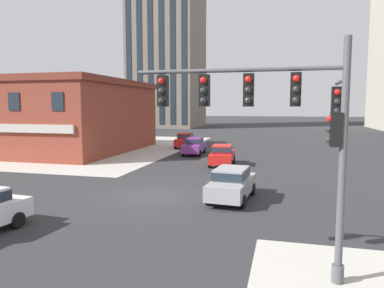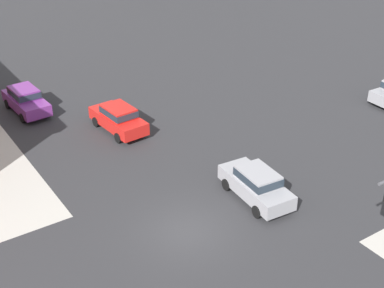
{
  "view_description": "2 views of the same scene",
  "coord_description": "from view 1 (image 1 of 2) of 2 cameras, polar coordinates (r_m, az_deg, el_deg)",
  "views": [
    {
      "loc": [
        6.85,
        -17.7,
        4.79
      ],
      "look_at": [
        0.54,
        6.65,
        2.14
      ],
      "focal_mm": 33.57,
      "sensor_mm": 36.0,
      "label": 1
    },
    {
      "loc": [
        -10.98,
        -16.74,
        15.66
      ],
      "look_at": [
        1.7,
        2.17,
        3.1
      ],
      "focal_mm": 50.47,
      "sensor_mm": 36.0,
      "label": 2
    }
  ],
  "objects": [
    {
      "name": "ground_plane",
      "position": [
        19.58,
        -6.5,
        -8.19
      ],
      "size": [
        320.0,
        320.0,
        0.0
      ],
      "primitive_type": "plane",
      "color": "#2D2D30"
    },
    {
      "name": "sidewalk_far_corner",
      "position": [
        46.54,
        -20.82,
        -0.3
      ],
      "size": [
        32.0,
        32.0,
        0.02
      ],
      "primitive_type": "cube",
      "color": "#B7B2A8",
      "rests_on": "ground"
    },
    {
      "name": "traffic_signal_main",
      "position": [
        10.2,
        14.94,
        3.34
      ],
      "size": [
        5.88,
        2.09,
        6.58
      ],
      "color": "#4C4C51",
      "rests_on": "ground"
    },
    {
      "name": "car_main_southbound_near",
      "position": [
        35.78,
        0.33,
        -0.21
      ],
      "size": [
        2.07,
        4.49,
        1.68
      ],
      "color": "#7A3389",
      "rests_on": "ground"
    },
    {
      "name": "car_cross_westbound",
      "position": [
        29.21,
        4.84,
        -1.63
      ],
      "size": [
        2.13,
        4.51,
        1.68
      ],
      "color": "red",
      "rests_on": "ground"
    },
    {
      "name": "car_main_mid",
      "position": [
        41.79,
        -1.1,
        0.69
      ],
      "size": [
        2.17,
        4.53,
        1.68
      ],
      "color": "red",
      "rests_on": "ground"
    },
    {
      "name": "car_cross_far",
      "position": [
        18.55,
        6.34,
        -6.08
      ],
      "size": [
        2.16,
        4.53,
        1.68
      ],
      "color": "#99999E",
      "rests_on": "ground"
    },
    {
      "name": "storefront_block_near_corner",
      "position": [
        44.53,
        -25.3,
        4.12
      ],
      "size": [
        25.74,
        17.47,
        7.52
      ],
      "color": "brown",
      "rests_on": "ground"
    },
    {
      "name": "residential_tower_skyline_left",
      "position": [
        87.2,
        -3.95,
        18.75
      ],
      "size": [
        15.22,
        15.83,
        48.07
      ],
      "color": "#70665B",
      "rests_on": "ground"
    }
  ]
}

